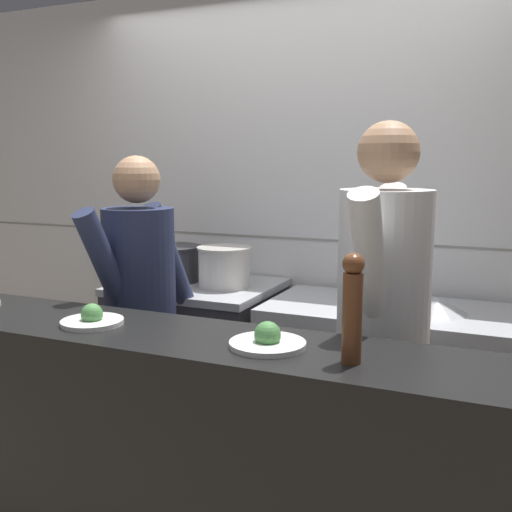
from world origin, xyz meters
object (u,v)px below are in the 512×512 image
at_px(oven_range, 199,362).
at_px(mixing_bowl_steel, 436,305).
at_px(sauce_pot, 224,266).
at_px(chef_sous, 383,325).
at_px(pepper_mill, 352,306).
at_px(plated_dish_dessert, 268,341).
at_px(plated_dish_appetiser, 92,319).
at_px(stock_pot, 171,262).
at_px(chef_head_cook, 141,312).

relative_size(oven_range, mixing_bowl_steel, 3.15).
bearing_deg(sauce_pot, chef_sous, -31.45).
xyz_separation_m(pepper_mill, chef_sous, (-0.03, 0.59, -0.21)).
distance_m(oven_range, chef_sous, 1.42).
bearing_deg(mixing_bowl_steel, oven_range, 178.64).
bearing_deg(oven_range, plated_dish_dessert, -52.03).
distance_m(plated_dish_appetiser, chef_sous, 1.10).
bearing_deg(stock_pot, mixing_bowl_steel, -1.81).
xyz_separation_m(oven_range, pepper_mill, (1.20, -1.21, 0.72)).
distance_m(mixing_bowl_steel, plated_dish_appetiser, 1.57).
xyz_separation_m(mixing_bowl_steel, plated_dish_appetiser, (-1.07, -1.15, 0.10)).
distance_m(plated_dish_appetiser, chef_head_cook, 0.61).
bearing_deg(mixing_bowl_steel, sauce_pot, 179.40).
distance_m(sauce_pot, pepper_mill, 1.58).
bearing_deg(oven_range, mixing_bowl_steel, -1.36).
xyz_separation_m(mixing_bowl_steel, plated_dish_dessert, (-0.38, -1.14, 0.10)).
height_order(sauce_pot, plated_dish_dessert, sauce_pot).
distance_m(mixing_bowl_steel, chef_sous, 0.61).
distance_m(sauce_pot, mixing_bowl_steel, 1.12).
height_order(plated_dish_appetiser, chef_head_cook, chef_head_cook).
height_order(sauce_pot, chef_head_cook, chef_head_cook).
distance_m(sauce_pot, chef_sous, 1.16).
bearing_deg(pepper_mill, chef_sous, 92.86).
height_order(sauce_pot, chef_sous, chef_sous).
bearing_deg(chef_head_cook, oven_range, 104.89).
xyz_separation_m(sauce_pot, pepper_mill, (1.02, -1.19, 0.15)).
bearing_deg(sauce_pot, stock_pot, 174.40).
distance_m(stock_pot, chef_head_cook, 0.68).
relative_size(oven_range, plated_dish_appetiser, 4.05).
bearing_deg(mixing_bowl_steel, chef_sous, -102.08).
distance_m(stock_pot, sauce_pot, 0.36).
xyz_separation_m(mixing_bowl_steel, chef_head_cook, (-1.26, -0.58, -0.03)).
height_order(oven_range, chef_sous, chef_sous).
relative_size(plated_dish_appetiser, pepper_mill, 0.69).
bearing_deg(plated_dish_appetiser, chef_head_cook, 108.18).
bearing_deg(plated_dish_dessert, stock_pot, 132.64).
relative_size(mixing_bowl_steel, plated_dish_appetiser, 1.29).
relative_size(stock_pot, plated_dish_appetiser, 1.55).
distance_m(pepper_mill, chef_sous, 0.62).
distance_m(stock_pot, chef_sous, 1.49).
xyz_separation_m(stock_pot, sauce_pot, (0.36, -0.03, 0.01)).
bearing_deg(oven_range, plated_dish_appetiser, -79.15).
bearing_deg(sauce_pot, oven_range, 173.86).
relative_size(mixing_bowl_steel, chef_sous, 0.17).
bearing_deg(chef_sous, plated_dish_dessert, -113.35).
relative_size(oven_range, chef_head_cook, 0.57).
xyz_separation_m(sauce_pot, plated_dish_appetiser, (0.05, -1.16, -0.01)).
distance_m(oven_range, mixing_bowl_steel, 1.38).
bearing_deg(pepper_mill, sauce_pot, 130.58).
bearing_deg(chef_sous, sauce_pot, 150.31).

